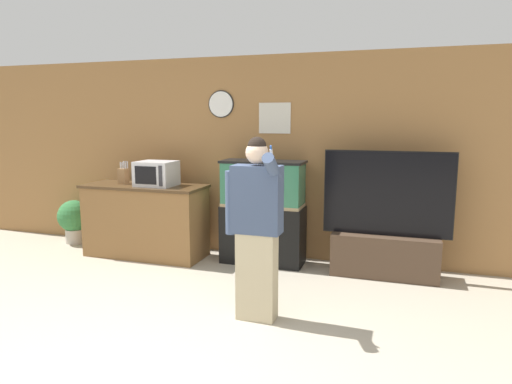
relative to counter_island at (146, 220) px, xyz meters
name	(u,v)px	position (x,y,z in m)	size (l,w,h in m)	color
ground_plane	(149,369)	(1.51, -2.46, -0.48)	(18.00, 18.00, 0.00)	#B2A893
wall_back_paneled	(267,158)	(1.51, 0.54, 0.83)	(10.00, 0.08, 2.60)	olive
counter_island	(146,220)	(0.00, 0.00, 0.00)	(1.61, 0.65, 0.95)	brown
microwave	(156,174)	(0.19, -0.02, 0.63)	(0.48, 0.41, 0.32)	silver
knife_block	(123,175)	(-0.32, 0.02, 0.58)	(0.11, 0.11, 0.30)	olive
aquarium_on_stand	(263,212)	(1.56, 0.18, 0.17)	(1.03, 0.42, 1.30)	black
tv_on_stand	(385,240)	(3.05, 0.14, -0.05)	(1.44, 0.40, 1.45)	#4C3828
person_standing	(256,226)	(1.98, -1.40, 0.38)	(0.52, 0.39, 1.65)	#BCAD89
potted_plant	(74,218)	(-1.34, 0.23, -0.12)	(0.46, 0.46, 0.63)	#B2A899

